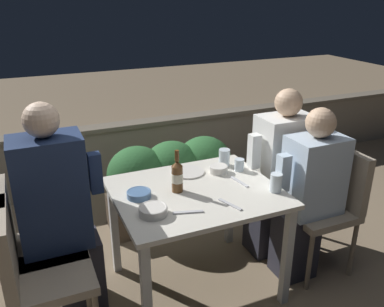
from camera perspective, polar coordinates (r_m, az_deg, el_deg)
The scene contains 22 objects.
ground_plane at distance 2.90m, azimuth 0.51°, elevation -17.90°, with size 16.00×16.00×0.00m, color #847056.
parapet_wall at distance 4.18m, azimuth -9.20°, elevation 0.13°, with size 9.00×0.18×0.63m.
dining_table at distance 2.55m, azimuth 0.56°, elevation -7.03°, with size 1.00×0.83×0.72m.
planter_hedge at distance 3.41m, azimuth -2.83°, elevation -3.47°, with size 1.08×0.47×0.72m.
chair_left_near at distance 2.31m, azimuth -21.63°, elevation -14.60°, with size 0.43×0.43×0.88m.
chair_left_far at distance 2.53m, azimuth -22.04°, elevation -11.21°, with size 0.43×0.43×0.88m.
person_navy_jumper at distance 2.47m, azimuth -17.98°, elevation -7.98°, with size 0.48×0.26×1.33m.
chair_right_near at distance 2.95m, azimuth 18.81°, elevation -5.82°, with size 0.43×0.43×0.88m.
person_blue_shirt at distance 2.80m, azimuth 15.90°, elevation -5.57°, with size 0.47×0.26×1.19m.
chair_right_far at distance 3.15m, azimuth 14.82°, elevation -3.56°, with size 0.43×0.43×0.88m.
person_white_polo at distance 3.00m, azimuth 12.00°, elevation -2.74°, with size 0.48×0.26×1.25m.
beer_bottle at distance 2.45m, azimuth -2.09°, elevation -3.16°, with size 0.07×0.07×0.27m.
plate_0 at distance 2.73m, azimuth -0.58°, elevation -2.60°, with size 0.22×0.22×0.01m.
bowl_0 at distance 2.73m, azimuth 3.74°, elevation -2.14°, with size 0.12×0.12×0.05m.
bowl_1 at distance 2.43m, azimuth -7.46°, elevation -5.62°, with size 0.14×0.14×0.04m.
bowl_2 at distance 2.24m, azimuth -5.47°, elevation -7.91°, with size 0.16×0.16×0.05m.
glass_cup_0 at distance 2.83m, azimuth 4.55°, elevation -0.55°, with size 0.08×0.08×0.12m.
glass_cup_1 at distance 2.52m, azimuth 11.70°, elevation -4.03°, with size 0.07×0.07×0.12m.
glass_cup_2 at distance 2.77m, azimuth 6.65°, elevation -1.58°, with size 0.07×0.07×0.08m.
fork_0 at distance 2.35m, azimuth 5.36°, elevation -7.13°, with size 0.07×0.17×0.01m.
fork_1 at distance 2.62m, azimuth 6.66°, elevation -3.95°, with size 0.04×0.17×0.01m.
fork_2 at distance 2.26m, azimuth -0.56°, elevation -8.23°, with size 0.17×0.07×0.01m.
Camera 1 is at (-0.91, -2.03, 1.86)m, focal length 38.00 mm.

